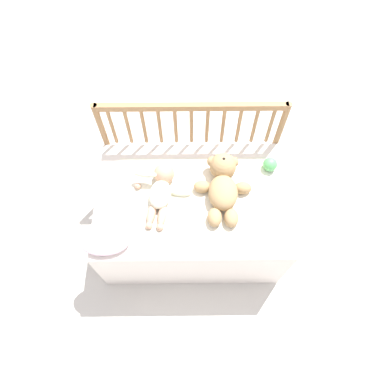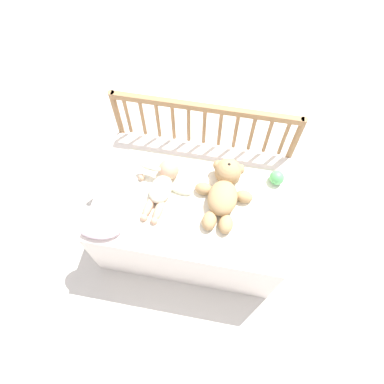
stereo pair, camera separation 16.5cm
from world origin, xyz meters
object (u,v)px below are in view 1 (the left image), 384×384
toy_ball (270,164)px  small_pillow (105,240)px  baby (161,189)px  teddy_bear (223,184)px

toy_ball → small_pillow: 0.98m
small_pillow → baby: bearing=45.4°
baby → toy_ball: size_ratio=4.69×
teddy_bear → toy_ball: size_ratio=5.23×
baby → small_pillow: bearing=-134.6°
teddy_bear → small_pillow: 0.68m
small_pillow → toy_ball: bearing=26.5°
teddy_bear → toy_ball: teddy_bear is taller
baby → toy_ball: (0.61, 0.16, -0.01)m
toy_ball → teddy_bear: bearing=-153.2°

